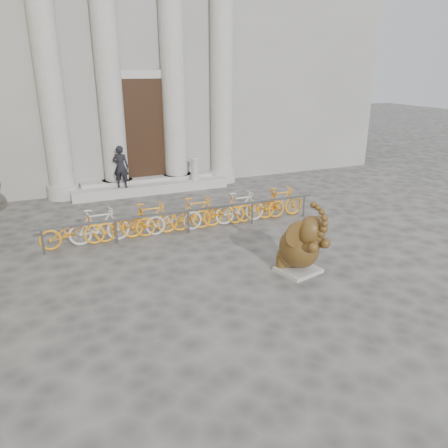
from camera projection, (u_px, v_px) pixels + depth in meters
name	position (u px, v px, depth m)	size (l,w,h in m)	color
ground	(263.00, 304.00, 9.04)	(80.00, 80.00, 0.00)	#474442
classical_building	(114.00, 35.00, 19.91)	(22.00, 10.70, 12.00)	gray
entrance_steps	(151.00, 187.00, 17.11)	(6.00, 1.20, 0.36)	#A8A59E
elephant_statue	(301.00, 246.00, 10.20)	(1.19, 1.43, 1.82)	#A8A59E
bike_rack	(185.00, 215.00, 12.89)	(8.33, 0.53, 1.00)	slate
pedestrian	(121.00, 167.00, 16.06)	(0.57, 0.38, 1.57)	black
balustrade_post	(195.00, 170.00, 17.29)	(0.36, 0.36, 0.89)	#A8A59E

